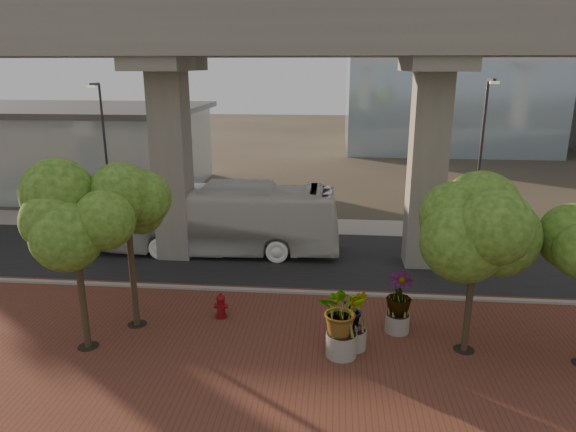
{
  "coord_description": "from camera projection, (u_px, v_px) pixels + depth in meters",
  "views": [
    {
      "loc": [
        1.82,
        -21.68,
        9.22
      ],
      "look_at": [
        -0.27,
        0.5,
        2.68
      ],
      "focal_mm": 32.0,
      "sensor_mm": 36.0,
      "label": 1
    }
  ],
  "objects": [
    {
      "name": "transit_bus",
      "position": [
        214.0,
        219.0,
        25.96
      ],
      "size": [
        12.72,
        3.12,
        3.53
      ],
      "primitive_type": "imported",
      "rotation": [
        0.0,
        0.0,
        1.58
      ],
      "color": "silver",
      "rests_on": "ground"
    },
    {
      "name": "planter_right",
      "position": [
        399.0,
        297.0,
        18.03
      ],
      "size": [
        2.09,
        2.09,
        2.24
      ],
      "color": "#9C988D",
      "rests_on": "ground"
    },
    {
      "name": "station_pavilion",
      "position": [
        53.0,
        146.0,
        39.65
      ],
      "size": [
        23.0,
        13.0,
        6.3
      ],
      "color": "#A9BCC1",
      "rests_on": "ground"
    },
    {
      "name": "far_sidewalk",
      "position": [
        303.0,
        226.0,
        30.63
      ],
      "size": [
        90.0,
        3.0,
        0.06
      ],
      "primitive_type": "cube",
      "color": "gray",
      "rests_on": "ground"
    },
    {
      "name": "planter_left",
      "position": [
        354.0,
        312.0,
        16.97
      ],
      "size": [
        1.97,
        1.97,
        2.16
      ],
      "color": "#A9A499",
      "rests_on": "ground"
    },
    {
      "name": "street_tree_far_west",
      "position": [
        72.0,
        215.0,
        16.1
      ],
      "size": [
        3.69,
        3.69,
        6.36
      ],
      "color": "#473728",
      "rests_on": "ground"
    },
    {
      "name": "transit_viaduct",
      "position": [
        297.0,
        110.0,
        23.33
      ],
      "size": [
        72.0,
        5.6,
        12.4
      ],
      "color": "gray",
      "rests_on": "ground"
    },
    {
      "name": "fire_hydrant",
      "position": [
        221.0,
        306.0,
        19.32
      ],
      "size": [
        0.49,
        0.44,
        0.98
      ],
      "color": "maroon",
      "rests_on": "ground"
    },
    {
      "name": "planter_front",
      "position": [
        342.0,
        313.0,
        16.47
      ],
      "size": [
        2.26,
        2.26,
        2.49
      ],
      "color": "#A6A196",
      "rests_on": "ground"
    },
    {
      "name": "asphalt_road",
      "position": [
        296.0,
        259.0,
        25.38
      ],
      "size": [
        90.0,
        8.0,
        0.04
      ],
      "primitive_type": "cube",
      "color": "black",
      "rests_on": "ground"
    },
    {
      "name": "brick_plaza",
      "position": [
        271.0,
        376.0,
        15.82
      ],
      "size": [
        70.0,
        13.0,
        0.06
      ],
      "primitive_type": "cube",
      "color": "brown",
      "rests_on": "ground"
    },
    {
      "name": "ground",
      "position": [
        293.0,
        275.0,
        23.47
      ],
      "size": [
        160.0,
        160.0,
        0.0
      ],
      "primitive_type": "plane",
      "color": "#322D24",
      "rests_on": "ground"
    },
    {
      "name": "street_tree_near_west",
      "position": [
        126.0,
        204.0,
        17.61
      ],
      "size": [
        3.48,
        3.48,
        6.19
      ],
      "color": "#473728",
      "rests_on": "ground"
    },
    {
      "name": "street_tree_near_east",
      "position": [
        478.0,
        221.0,
        15.93
      ],
      "size": [
        4.07,
        4.07,
        6.41
      ],
      "color": "#473728",
      "rests_on": "ground"
    },
    {
      "name": "streetlamp_west",
      "position": [
        104.0,
        143.0,
        30.24
      ],
      "size": [
        0.41,
        1.2,
        8.26
      ],
      "color": "#29292E",
      "rests_on": "ground"
    },
    {
      "name": "curb_strip",
      "position": [
        289.0,
        292.0,
        21.54
      ],
      "size": [
        70.0,
        0.25,
        0.16
      ],
      "primitive_type": "cube",
      "color": "gray",
      "rests_on": "ground"
    },
    {
      "name": "streetlamp_east",
      "position": [
        482.0,
        150.0,
        26.56
      ],
      "size": [
        0.43,
        1.24,
        8.59
      ],
      "color": "#2C2C31",
      "rests_on": "ground"
    }
  ]
}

